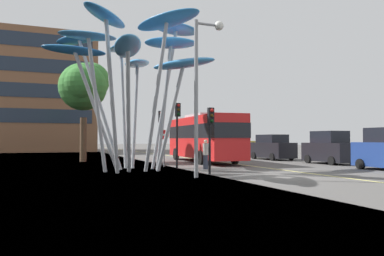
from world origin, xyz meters
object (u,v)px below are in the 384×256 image
at_px(traffic_light_island_mid, 160,126).
at_px(pedestrian, 206,154).
at_px(traffic_light_kerb_far, 178,121).
at_px(street_lamp, 203,76).
at_px(traffic_light_kerb_near, 210,126).
at_px(car_parked_mid, 330,149).
at_px(leaf_sculpture, 135,53).
at_px(car_far_side, 214,145).
at_px(car_side_street, 236,146).
at_px(red_bus, 204,136).
at_px(no_entry_sign, 164,142).
at_px(car_parked_far, 272,148).

bearing_deg(traffic_light_island_mid, pedestrian, -80.06).
bearing_deg(traffic_light_kerb_far, street_lamp, -97.66).
relative_size(traffic_light_kerb_near, car_parked_mid, 0.84).
xyz_separation_m(traffic_light_kerb_near, street_lamp, (-0.96, -1.25, 2.24)).
distance_m(leaf_sculpture, traffic_light_kerb_far, 4.63).
height_order(traffic_light_kerb_near, street_lamp, street_lamp).
bearing_deg(street_lamp, car_far_side, 63.82).
distance_m(car_parked_mid, car_side_street, 12.46).
distance_m(red_bus, street_lamp, 12.28).
relative_size(car_side_street, pedestrian, 2.64).
relative_size(leaf_sculpture, street_lamp, 1.55).
height_order(leaf_sculpture, car_side_street, leaf_sculpture).
distance_m(car_side_street, no_entry_sign, 15.40).
relative_size(traffic_light_kerb_near, car_parked_far, 0.72).
xyz_separation_m(car_side_street, car_far_side, (0.64, 6.55, -0.10)).
bearing_deg(traffic_light_island_mid, traffic_light_kerb_near, -90.61).
xyz_separation_m(leaf_sculpture, car_parked_mid, (13.96, 0.21, -5.55)).
relative_size(car_side_street, car_far_side, 1.10).
bearing_deg(traffic_light_kerb_far, car_parked_mid, 0.10).
bearing_deg(red_bus, traffic_light_island_mid, -164.74).
relative_size(car_parked_mid, street_lamp, 0.54).
bearing_deg(car_far_side, traffic_light_island_mid, -127.09).
bearing_deg(car_far_side, street_lamp, -116.18).
bearing_deg(car_parked_mid, red_bus, 142.93).
height_order(street_lamp, pedestrian, street_lamp).
xyz_separation_m(car_side_street, pedestrian, (-9.36, -13.63, -0.23)).
bearing_deg(car_far_side, car_parked_mid, -89.87).
height_order(traffic_light_kerb_far, street_lamp, street_lamp).
bearing_deg(car_far_side, no_entry_sign, -123.76).
height_order(leaf_sculpture, traffic_light_island_mid, leaf_sculpture).
bearing_deg(traffic_light_kerb_near, pedestrian, 70.45).
relative_size(car_parked_mid, car_side_street, 0.87).
relative_size(traffic_light_kerb_near, car_far_side, 0.80).
xyz_separation_m(red_bus, traffic_light_kerb_far, (-4.08, -5.51, 0.81)).
bearing_deg(traffic_light_kerb_far, leaf_sculpture, -175.75).
bearing_deg(car_side_street, traffic_light_island_mid, -142.37).
height_order(red_bus, car_side_street, red_bus).
xyz_separation_m(traffic_light_island_mid, street_lamp, (-1.05, -9.95, 1.95)).
height_order(traffic_light_kerb_far, traffic_light_island_mid, traffic_light_kerb_far).
xyz_separation_m(leaf_sculpture, car_side_street, (13.28, 12.66, -5.53)).
xyz_separation_m(traffic_light_kerb_far, car_parked_mid, (11.34, 0.02, -1.73)).
relative_size(car_side_street, no_entry_sign, 1.96).
distance_m(traffic_light_island_mid, street_lamp, 10.20).
bearing_deg(no_entry_sign, red_bus, 41.35).
height_order(car_parked_far, pedestrian, car_parked_far).
height_order(leaf_sculpture, traffic_light_kerb_near, leaf_sculpture).
relative_size(traffic_light_island_mid, car_parked_mid, 0.95).
relative_size(traffic_light_island_mid, street_lamp, 0.51).
height_order(traffic_light_island_mid, car_parked_mid, traffic_light_island_mid).
height_order(leaf_sculpture, traffic_light_kerb_far, leaf_sculpture).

